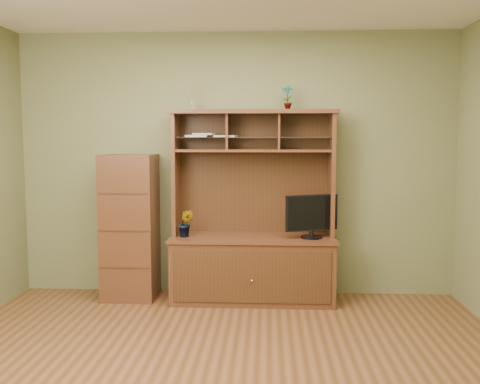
{
  "coord_description": "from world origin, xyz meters",
  "views": [
    {
      "loc": [
        0.34,
        -3.53,
        1.62
      ],
      "look_at": [
        0.09,
        1.2,
        1.14
      ],
      "focal_mm": 40.0,
      "sensor_mm": 36.0,
      "label": 1
    }
  ],
  "objects": [
    {
      "name": "room",
      "position": [
        0.0,
        0.0,
        1.35
      ],
      "size": [
        4.54,
        4.04,
        2.74
      ],
      "color": "#523117",
      "rests_on": "ground"
    },
    {
      "name": "media_hutch",
      "position": [
        0.19,
        1.73,
        0.52
      ],
      "size": [
        1.66,
        0.61,
        1.9
      ],
      "color": "#412012",
      "rests_on": "room"
    },
    {
      "name": "monitor",
      "position": [
        0.76,
        1.65,
        0.87
      ],
      "size": [
        0.51,
        0.23,
        0.42
      ],
      "rotation": [
        0.0,
        0.0,
        0.36
      ],
      "color": "black",
      "rests_on": "media_hutch"
    },
    {
      "name": "orchid_plant",
      "position": [
        -0.47,
        1.65,
        0.79
      ],
      "size": [
        0.15,
        0.12,
        0.27
      ],
      "primitive_type": "imported",
      "rotation": [
        0.0,
        0.0,
        -0.03
      ],
      "color": "#31511B",
      "rests_on": "media_hutch"
    },
    {
      "name": "top_plant",
      "position": [
        0.52,
        1.8,
        2.02
      ],
      "size": [
        0.15,
        0.13,
        0.25
      ],
      "primitive_type": "imported",
      "rotation": [
        0.0,
        0.0,
        -0.34
      ],
      "color": "#326122",
      "rests_on": "media_hutch"
    },
    {
      "name": "reed_diffuser",
      "position": [
        -0.43,
        1.8,
        2.0
      ],
      "size": [
        0.05,
        0.05,
        0.25
      ],
      "color": "silver",
      "rests_on": "media_hutch"
    },
    {
      "name": "magazines",
      "position": [
        -0.26,
        1.8,
        1.65
      ],
      "size": [
        0.52,
        0.2,
        0.04
      ],
      "color": "#9D9DA2",
      "rests_on": "media_hutch"
    },
    {
      "name": "side_cabinet",
      "position": [
        -1.06,
        1.75,
        0.73
      ],
      "size": [
        0.52,
        0.48,
        1.46
      ],
      "color": "#412012",
      "rests_on": "room"
    }
  ]
}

